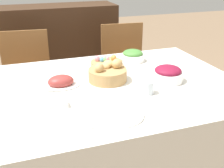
% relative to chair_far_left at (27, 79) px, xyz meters
% --- Properties ---
extents(dining_table, '(1.69, 1.17, 0.73)m').
position_rel_chair_far_left_xyz_m(dining_table, '(0.44, -0.90, -0.11)').
color(dining_table, silver).
rests_on(dining_table, ground).
extents(chair_far_left, '(0.46, 0.46, 0.88)m').
position_rel_chair_far_left_xyz_m(chair_far_left, '(0.00, 0.00, 0.00)').
color(chair_far_left, brown).
rests_on(chair_far_left, ground).
extents(chair_far_right, '(0.46, 0.46, 0.88)m').
position_rel_chair_far_left_xyz_m(chair_far_right, '(0.93, 0.00, 0.00)').
color(chair_far_right, brown).
rests_on(chair_far_right, ground).
extents(sideboard, '(1.25, 0.44, 0.99)m').
position_rel_chair_far_left_xyz_m(sideboard, '(0.43, 0.73, 0.02)').
color(sideboard, '#3D2616').
rests_on(sideboard, ground).
extents(bread_basket, '(0.24, 0.24, 0.14)m').
position_rel_chair_far_left_xyz_m(bread_basket, '(0.48, -0.84, 0.30)').
color(bread_basket, '#AD8451').
rests_on(bread_basket, dining_table).
extents(egg_basket, '(0.23, 0.23, 0.08)m').
position_rel_chair_far_left_xyz_m(egg_basket, '(0.56, -0.57, 0.28)').
color(egg_basket, '#AD8451').
rests_on(egg_basket, dining_table).
extents(ham_platter, '(0.24, 0.17, 0.08)m').
position_rel_chair_far_left_xyz_m(ham_platter, '(0.18, -0.83, 0.28)').
color(ham_platter, white).
rests_on(ham_platter, dining_table).
extents(green_salad_bowl, '(0.18, 0.18, 0.09)m').
position_rel_chair_far_left_xyz_m(green_salad_bowl, '(0.78, -0.53, 0.29)').
color(green_salad_bowl, white).
rests_on(green_salad_bowl, dining_table).
extents(beet_salad_bowl, '(0.20, 0.20, 0.10)m').
position_rel_chair_far_left_xyz_m(beet_salad_bowl, '(0.84, -0.97, 0.30)').
color(beet_salad_bowl, white).
rests_on(beet_salad_bowl, dining_table).
extents(dinner_plate, '(0.26, 0.26, 0.01)m').
position_rel_chair_far_left_xyz_m(dinner_plate, '(0.39, -1.28, 0.26)').
color(dinner_plate, white).
rests_on(dinner_plate, dining_table).
extents(fork, '(0.02, 0.16, 0.00)m').
position_rel_chair_far_left_xyz_m(fork, '(0.23, -1.28, 0.26)').
color(fork, '#B7B7BC').
rests_on(fork, dining_table).
extents(knife, '(0.02, 0.16, 0.00)m').
position_rel_chair_far_left_xyz_m(knife, '(0.54, -1.28, 0.26)').
color(knife, '#B7B7BC').
rests_on(knife, dining_table).
extents(spoon, '(0.02, 0.16, 0.00)m').
position_rel_chair_far_left_xyz_m(spoon, '(0.57, -1.28, 0.26)').
color(spoon, '#B7B7BC').
rests_on(spoon, dining_table).
extents(drinking_cup, '(0.08, 0.08, 0.08)m').
position_rel_chair_far_left_xyz_m(drinking_cup, '(0.63, -1.10, 0.29)').
color(drinking_cup, silver).
rests_on(drinking_cup, dining_table).
extents(butter_dish, '(0.10, 0.06, 0.03)m').
position_rel_chair_far_left_xyz_m(butter_dish, '(0.12, -1.10, 0.27)').
color(butter_dish, white).
rests_on(butter_dish, dining_table).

